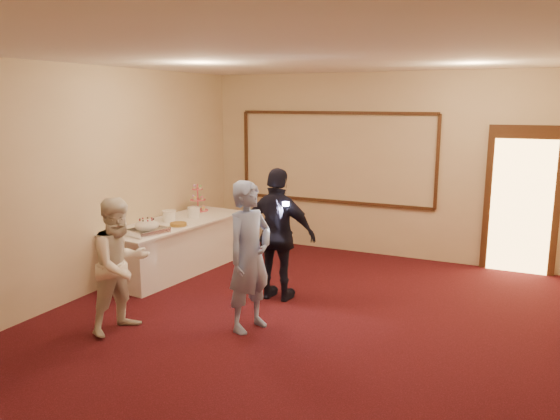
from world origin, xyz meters
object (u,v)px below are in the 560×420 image
object	(u,v)px
buffet_table	(176,246)
plate_stack_a	(169,216)
man	(249,256)
woman	(121,265)
pavlova_tray	(147,228)
cupcake_stand	(198,200)
plate_stack_b	(194,212)
tart	(178,225)
guest	(278,235)

from	to	relation	value
buffet_table	plate_stack_a	world-z (taller)	plate_stack_a
man	woman	size ratio (longest dim) A/B	1.12
pavlova_tray	cupcake_stand	xyz separation A→B (m)	(-0.26, 1.64, 0.09)
plate_stack_b	buffet_table	bearing A→B (deg)	-105.16
plate_stack_b	man	bearing A→B (deg)	-42.59
plate_stack_b	man	distance (m)	2.62
buffet_table	plate_stack_b	size ratio (longest dim) A/B	12.54
buffet_table	tart	distance (m)	0.54
buffet_table	plate_stack_b	bearing A→B (deg)	74.84
woman	guest	bearing A→B (deg)	-23.32
pavlova_tray	plate_stack_a	bearing A→B (deg)	104.18
buffet_table	cupcake_stand	distance (m)	1.02
tart	plate_stack_a	bearing A→B (deg)	145.30
pavlova_tray	man	world-z (taller)	man
plate_stack_a	guest	bearing A→B (deg)	-10.90
buffet_table	tart	world-z (taller)	tart
plate_stack_a	man	distance (m)	2.51
plate_stack_a	pavlova_tray	bearing A→B (deg)	-75.82
plate_stack_a	buffet_table	bearing A→B (deg)	27.12
tart	guest	bearing A→B (deg)	-5.53
plate_stack_a	woman	bearing A→B (deg)	-67.70
buffet_table	plate_stack_a	distance (m)	0.47
buffet_table	man	distance (m)	2.51
tart	man	distance (m)	2.12
buffet_table	tart	size ratio (longest dim) A/B	9.01
plate_stack_b	guest	size ratio (longest dim) A/B	0.12
plate_stack_b	cupcake_stand	bearing A→B (deg)	116.61
pavlova_tray	guest	xyz separation A→B (m)	(1.79, 0.38, 0.00)
cupcake_stand	plate_stack_a	world-z (taller)	cupcake_stand
tart	woman	distance (m)	1.86
cupcake_stand	plate_stack_b	world-z (taller)	cupcake_stand
cupcake_stand	man	xyz separation A→B (m)	(2.17, -2.25, -0.10)
tart	pavlova_tray	bearing A→B (deg)	-103.07
cupcake_stand	woman	size ratio (longest dim) A/B	0.32
buffet_table	guest	xyz separation A→B (m)	(1.91, -0.42, 0.47)
cupcake_stand	man	distance (m)	3.13
tart	woman	xyz separation A→B (m)	(0.51, -1.79, -0.04)
plate_stack_b	guest	xyz separation A→B (m)	(1.82, -0.78, 0.01)
guest	plate_stack_a	bearing A→B (deg)	-11.56
buffet_table	guest	size ratio (longest dim) A/B	1.45
pavlova_tray	buffet_table	bearing A→B (deg)	98.78
woman	pavlova_tray	bearing A→B (deg)	38.93
buffet_table	woman	world-z (taller)	woman
buffet_table	plate_stack_a	bearing A→B (deg)	-152.88
plate_stack_a	guest	distance (m)	2.02
cupcake_stand	guest	distance (m)	2.41
guest	pavlova_tray	bearing A→B (deg)	11.37
cupcake_stand	tart	xyz separation A→B (m)	(0.39, -1.10, -0.15)
cupcake_stand	plate_stack_a	bearing A→B (deg)	-85.38
pavlova_tray	woman	distance (m)	1.40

